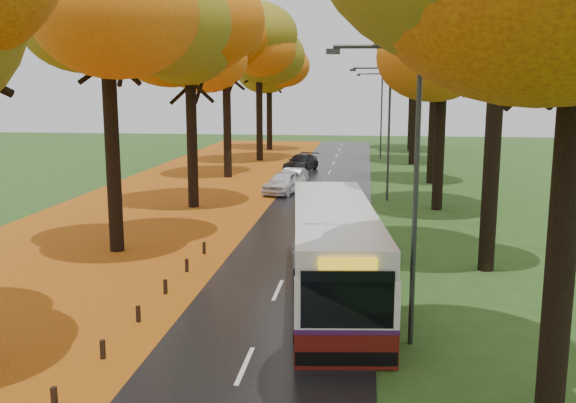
% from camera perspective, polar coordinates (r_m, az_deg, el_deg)
% --- Properties ---
extents(road, '(6.50, 90.00, 0.04)m').
position_cam_1_polar(road, '(34.59, 2.06, -1.19)').
color(road, black).
rests_on(road, ground).
extents(centre_line, '(0.12, 90.00, 0.01)m').
position_cam_1_polar(centre_line, '(34.59, 2.06, -1.15)').
color(centre_line, silver).
rests_on(centre_line, road).
extents(leaf_verge, '(12.00, 90.00, 0.02)m').
position_cam_1_polar(leaf_verge, '(36.47, -12.18, -0.83)').
color(leaf_verge, maroon).
rests_on(leaf_verge, ground).
extents(leaf_drift, '(0.90, 90.00, 0.01)m').
position_cam_1_polar(leaf_drift, '(34.98, -2.93, -1.03)').
color(leaf_drift, '#BC7A13').
rests_on(leaf_drift, road).
extents(trees_left, '(9.20, 74.00, 13.88)m').
position_cam_1_polar(trees_left, '(37.31, -8.96, 14.23)').
color(trees_left, black).
rests_on(trees_left, ground).
extents(trees_right, '(9.30, 74.20, 13.96)m').
position_cam_1_polar(trees_right, '(36.04, 14.28, 14.42)').
color(trees_right, black).
rests_on(trees_right, ground).
extents(bollard_row, '(0.11, 23.51, 0.52)m').
position_cam_1_polar(bollard_row, '(16.43, -17.96, -14.22)').
color(bollard_row, black).
rests_on(bollard_row, ground).
extents(streetlamp_near, '(2.45, 0.18, 8.00)m').
position_cam_1_polar(streetlamp_near, '(16.95, 10.49, 2.60)').
color(streetlamp_near, '#333538').
rests_on(streetlamp_near, ground).
extents(streetlamp_mid, '(2.45, 0.18, 8.00)m').
position_cam_1_polar(streetlamp_mid, '(38.84, 8.60, 6.96)').
color(streetlamp_mid, '#333538').
rests_on(streetlamp_mid, ground).
extents(streetlamp_far, '(2.45, 0.18, 8.00)m').
position_cam_1_polar(streetlamp_far, '(60.81, 8.07, 8.17)').
color(streetlamp_far, '#333538').
rests_on(streetlamp_far, ground).
extents(bus, '(3.84, 11.55, 2.98)m').
position_cam_1_polar(bus, '(21.12, 4.06, -4.33)').
color(bus, '#59120D').
rests_on(bus, road).
extents(car_white, '(2.75, 4.53, 1.44)m').
position_cam_1_polar(car_white, '(41.19, -0.32, 1.73)').
color(car_white, silver).
rests_on(car_white, road).
extents(car_silver, '(1.86, 3.87, 1.22)m').
position_cam_1_polar(car_silver, '(44.02, 0.41, 2.15)').
color(car_silver, '#A8ABB0').
rests_on(car_silver, road).
extents(car_dark, '(2.91, 4.87, 1.32)m').
position_cam_1_polar(car_dark, '(52.09, 1.17, 3.49)').
color(car_dark, black).
rests_on(car_dark, road).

